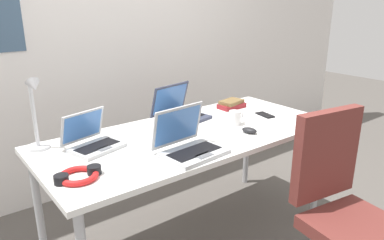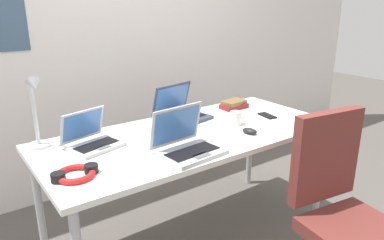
{
  "view_description": "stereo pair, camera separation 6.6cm",
  "coord_description": "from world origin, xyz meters",
  "px_view_note": "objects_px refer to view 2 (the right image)",
  "views": [
    {
      "loc": [
        -1.25,
        -1.62,
        1.49
      ],
      "look_at": [
        0.0,
        0.0,
        0.82
      ],
      "focal_mm": 34.08,
      "sensor_mm": 36.0,
      "label": 1
    },
    {
      "loc": [
        -1.2,
        -1.66,
        1.49
      ],
      "look_at": [
        0.0,
        0.0,
        0.82
      ],
      "focal_mm": 34.08,
      "sensor_mm": 36.0,
      "label": 2
    }
  ],
  "objects_px": {
    "laptop_front_left": "(92,140)",
    "cell_phone": "(267,116)",
    "laptop_near_mouse": "(187,144)",
    "laptop_back_left": "(182,113)",
    "book_stack": "(234,105)",
    "office_chair": "(344,228)",
    "headphones": "(75,174)",
    "coffee_mug": "(236,118)",
    "computer_mouse": "(250,131)",
    "desk_lamp": "(36,113)"
  },
  "relations": [
    {
      "from": "headphones",
      "to": "book_stack",
      "type": "bearing_deg",
      "value": 17.03
    },
    {
      "from": "office_chair",
      "to": "laptop_back_left",
      "type": "bearing_deg",
      "value": 103.05
    },
    {
      "from": "headphones",
      "to": "office_chair",
      "type": "bearing_deg",
      "value": -31.23
    },
    {
      "from": "laptop_near_mouse",
      "to": "laptop_front_left",
      "type": "bearing_deg",
      "value": 135.22
    },
    {
      "from": "coffee_mug",
      "to": "office_chair",
      "type": "distance_m",
      "value": 0.88
    },
    {
      "from": "laptop_near_mouse",
      "to": "cell_phone",
      "type": "relative_size",
      "value": 2.51
    },
    {
      "from": "office_chair",
      "to": "laptop_near_mouse",
      "type": "bearing_deg",
      "value": 132.12
    },
    {
      "from": "laptop_back_left",
      "to": "computer_mouse",
      "type": "distance_m",
      "value": 0.5
    },
    {
      "from": "computer_mouse",
      "to": "laptop_back_left",
      "type": "bearing_deg",
      "value": 96.12
    },
    {
      "from": "book_stack",
      "to": "headphones",
      "type": "bearing_deg",
      "value": -162.97
    },
    {
      "from": "headphones",
      "to": "office_chair",
      "type": "height_order",
      "value": "office_chair"
    },
    {
      "from": "laptop_front_left",
      "to": "office_chair",
      "type": "relative_size",
      "value": 0.32
    },
    {
      "from": "coffee_mug",
      "to": "office_chair",
      "type": "bearing_deg",
      "value": -87.5
    },
    {
      "from": "laptop_front_left",
      "to": "book_stack",
      "type": "bearing_deg",
      "value": 5.48
    },
    {
      "from": "coffee_mug",
      "to": "cell_phone",
      "type": "bearing_deg",
      "value": 1.15
    },
    {
      "from": "coffee_mug",
      "to": "laptop_front_left",
      "type": "bearing_deg",
      "value": 168.52
    },
    {
      "from": "desk_lamp",
      "to": "computer_mouse",
      "type": "distance_m",
      "value": 1.19
    },
    {
      "from": "laptop_front_left",
      "to": "headphones",
      "type": "distance_m",
      "value": 0.36
    },
    {
      "from": "desk_lamp",
      "to": "book_stack",
      "type": "xyz_separation_m",
      "value": [
        1.35,
        -0.03,
        -0.17
      ]
    },
    {
      "from": "cell_phone",
      "to": "laptop_back_left",
      "type": "bearing_deg",
      "value": 159.35
    },
    {
      "from": "book_stack",
      "to": "office_chair",
      "type": "xyz_separation_m",
      "value": [
        -0.21,
        -1.08,
        -0.37
      ]
    },
    {
      "from": "laptop_front_left",
      "to": "cell_phone",
      "type": "distance_m",
      "value": 1.19
    },
    {
      "from": "laptop_near_mouse",
      "to": "computer_mouse",
      "type": "distance_m",
      "value": 0.47
    },
    {
      "from": "headphones",
      "to": "coffee_mug",
      "type": "relative_size",
      "value": 1.89
    },
    {
      "from": "desk_lamp",
      "to": "book_stack",
      "type": "bearing_deg",
      "value": -1.43
    },
    {
      "from": "cell_phone",
      "to": "coffee_mug",
      "type": "height_order",
      "value": "coffee_mug"
    },
    {
      "from": "laptop_near_mouse",
      "to": "headphones",
      "type": "height_order",
      "value": "laptop_near_mouse"
    },
    {
      "from": "office_chair",
      "to": "book_stack",
      "type": "bearing_deg",
      "value": 79.18
    },
    {
      "from": "laptop_front_left",
      "to": "headphones",
      "type": "xyz_separation_m",
      "value": [
        -0.2,
        -0.3,
        -0.03
      ]
    },
    {
      "from": "cell_phone",
      "to": "office_chair",
      "type": "relative_size",
      "value": 0.14
    },
    {
      "from": "headphones",
      "to": "office_chair",
      "type": "distance_m",
      "value": 1.35
    },
    {
      "from": "laptop_back_left",
      "to": "office_chair",
      "type": "bearing_deg",
      "value": -76.95
    },
    {
      "from": "coffee_mug",
      "to": "office_chair",
      "type": "height_order",
      "value": "office_chair"
    },
    {
      "from": "laptop_front_left",
      "to": "laptop_back_left",
      "type": "xyz_separation_m",
      "value": [
        0.66,
        0.12,
        0.01
      ]
    },
    {
      "from": "headphones",
      "to": "book_stack",
      "type": "relative_size",
      "value": 1.08
    },
    {
      "from": "computer_mouse",
      "to": "headphones",
      "type": "xyz_separation_m",
      "value": [
        -1.03,
        0.05,
        -0.0
      ]
    },
    {
      "from": "laptop_near_mouse",
      "to": "coffee_mug",
      "type": "xyz_separation_m",
      "value": [
        0.51,
        0.19,
        -0.0
      ]
    },
    {
      "from": "laptop_near_mouse",
      "to": "computer_mouse",
      "type": "height_order",
      "value": "laptop_near_mouse"
    },
    {
      "from": "laptop_near_mouse",
      "to": "cell_phone",
      "type": "height_order",
      "value": "laptop_near_mouse"
    },
    {
      "from": "cell_phone",
      "to": "laptop_near_mouse",
      "type": "bearing_deg",
      "value": -157.49
    },
    {
      "from": "desk_lamp",
      "to": "laptop_back_left",
      "type": "bearing_deg",
      "value": -1.49
    },
    {
      "from": "book_stack",
      "to": "office_chair",
      "type": "distance_m",
      "value": 1.16
    },
    {
      "from": "laptop_near_mouse",
      "to": "desk_lamp",
      "type": "bearing_deg",
      "value": 139.96
    },
    {
      "from": "cell_phone",
      "to": "office_chair",
      "type": "bearing_deg",
      "value": -99.06
    },
    {
      "from": "laptop_back_left",
      "to": "desk_lamp",
      "type": "bearing_deg",
      "value": 178.51
    },
    {
      "from": "office_chair",
      "to": "computer_mouse",
      "type": "bearing_deg",
      "value": 97.38
    },
    {
      "from": "desk_lamp",
      "to": "laptop_near_mouse",
      "type": "height_order",
      "value": "desk_lamp"
    },
    {
      "from": "laptop_front_left",
      "to": "book_stack",
      "type": "relative_size",
      "value": 1.59
    },
    {
      "from": "computer_mouse",
      "to": "laptop_front_left",
      "type": "bearing_deg",
      "value": 143.21
    },
    {
      "from": "cell_phone",
      "to": "book_stack",
      "type": "height_order",
      "value": "book_stack"
    }
  ]
}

